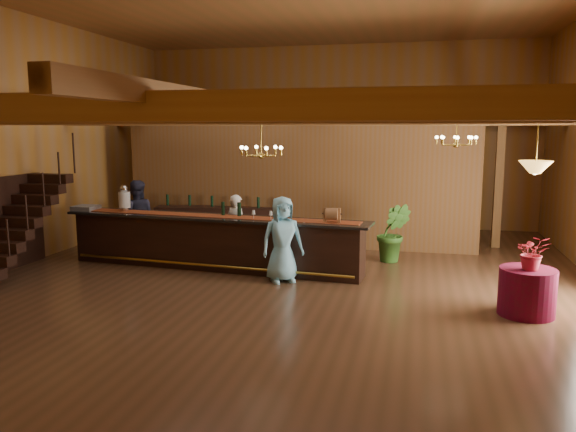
% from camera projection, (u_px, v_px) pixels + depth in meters
% --- Properties ---
extents(floor, '(14.00, 14.00, 0.00)m').
position_uv_depth(floor, '(282.00, 283.00, 11.02)').
color(floor, '#543421').
rests_on(floor, ground).
extents(wall_back, '(12.00, 0.10, 5.50)m').
position_uv_depth(wall_back, '(336.00, 136.00, 17.33)').
color(wall_back, '#9C6D3C').
rests_on(wall_back, floor).
extents(wall_front, '(12.00, 0.10, 5.50)m').
position_uv_depth(wall_front, '(41.00, 165.00, 3.86)').
color(wall_front, '#9C6D3C').
rests_on(wall_front, floor).
extents(wall_left, '(0.10, 14.00, 5.50)m').
position_uv_depth(wall_left, '(9.00, 140.00, 11.94)').
color(wall_left, '#9C6D3C').
rests_on(wall_left, floor).
extents(beam_grid, '(11.90, 13.90, 0.39)m').
position_uv_depth(beam_grid, '(288.00, 116.00, 11.01)').
color(beam_grid, olive).
rests_on(beam_grid, wall_left).
extents(support_posts, '(9.20, 10.20, 3.20)m').
position_uv_depth(support_posts, '(276.00, 205.00, 10.29)').
color(support_posts, olive).
rests_on(support_posts, floor).
extents(partition_wall, '(9.00, 0.18, 3.10)m').
position_uv_depth(partition_wall, '(296.00, 186.00, 14.26)').
color(partition_wall, brown).
rests_on(partition_wall, floor).
extents(staircase, '(1.00, 2.80, 2.00)m').
position_uv_depth(staircase, '(13.00, 228.00, 11.38)').
color(staircase, black).
rests_on(staircase, floor).
extents(backroom_boxes, '(4.10, 0.60, 1.10)m').
position_uv_depth(backroom_boxes, '(317.00, 214.00, 16.30)').
color(backroom_boxes, black).
rests_on(backroom_boxes, floor).
extents(tasting_bar, '(6.87, 1.42, 1.15)m').
position_uv_depth(tasting_bar, '(214.00, 242.00, 12.10)').
color(tasting_bar, black).
rests_on(tasting_bar, floor).
extents(beverage_dispenser, '(0.26, 0.26, 0.60)m').
position_uv_depth(beverage_dispenser, '(124.00, 199.00, 12.69)').
color(beverage_dispenser, silver).
rests_on(beverage_dispenser, tasting_bar).
extents(glass_rack_tray, '(0.50, 0.50, 0.10)m').
position_uv_depth(glass_rack_tray, '(86.00, 208.00, 12.92)').
color(glass_rack_tray, gray).
rests_on(glass_rack_tray, tasting_bar).
extents(raffle_drum, '(0.34, 0.24, 0.30)m').
position_uv_depth(raffle_drum, '(332.00, 214.00, 11.14)').
color(raffle_drum, brown).
rests_on(raffle_drum, tasting_bar).
extents(bar_bottle_0, '(0.07, 0.07, 0.30)m').
position_uv_depth(bar_bottle_0, '(223.00, 209.00, 12.06)').
color(bar_bottle_0, black).
rests_on(bar_bottle_0, tasting_bar).
extents(bar_bottle_1, '(0.07, 0.07, 0.30)m').
position_uv_depth(bar_bottle_1, '(239.00, 210.00, 11.94)').
color(bar_bottle_1, black).
rests_on(bar_bottle_1, tasting_bar).
extents(bar_bottle_2, '(0.07, 0.07, 0.30)m').
position_uv_depth(bar_bottle_2, '(239.00, 210.00, 11.94)').
color(bar_bottle_2, black).
rests_on(bar_bottle_2, tasting_bar).
extents(backbar_shelf, '(3.57, 1.10, 0.99)m').
position_uv_depth(backbar_shelf, '(224.00, 226.00, 14.58)').
color(backbar_shelf, black).
rests_on(backbar_shelf, floor).
extents(round_table, '(0.89, 0.89, 0.77)m').
position_uv_depth(round_table, '(527.00, 292.00, 9.06)').
color(round_table, maroon).
rests_on(round_table, floor).
extents(chandelier_left, '(0.80, 0.80, 0.77)m').
position_uv_depth(chandelier_left, '(261.00, 150.00, 10.44)').
color(chandelier_left, gold).
rests_on(chandelier_left, beam_grid).
extents(chandelier_right, '(0.80, 0.80, 0.59)m').
position_uv_depth(chandelier_right, '(456.00, 140.00, 11.27)').
color(chandelier_right, gold).
rests_on(chandelier_right, beam_grid).
extents(pendant_lamp, '(0.52, 0.52, 0.90)m').
position_uv_depth(pendant_lamp, '(536.00, 167.00, 8.75)').
color(pendant_lamp, gold).
rests_on(pendant_lamp, beam_grid).
extents(bartender, '(0.65, 0.55, 1.51)m').
position_uv_depth(bartender, '(237.00, 227.00, 12.85)').
color(bartender, white).
rests_on(bartender, floor).
extents(staff_second, '(1.07, 0.97, 1.79)m').
position_uv_depth(staff_second, '(137.00, 217.00, 13.39)').
color(staff_second, '#27293F').
rests_on(staff_second, floor).
extents(guest, '(0.99, 0.88, 1.69)m').
position_uv_depth(guest, '(282.00, 239.00, 10.98)').
color(guest, '#82CCE9').
rests_on(guest, floor).
extents(floor_plant, '(0.75, 0.60, 1.35)m').
position_uv_depth(floor_plant, '(393.00, 233.00, 12.64)').
color(floor_plant, '#31621E').
rests_on(floor_plant, floor).
extents(table_flowers, '(0.52, 0.45, 0.56)m').
position_uv_depth(table_flowers, '(533.00, 253.00, 8.88)').
color(table_flowers, '#AA2332').
rests_on(table_flowers, round_table).
extents(table_vase, '(0.18, 0.18, 0.30)m').
position_uv_depth(table_vase, '(533.00, 260.00, 8.94)').
color(table_vase, gold).
rests_on(table_vase, round_table).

